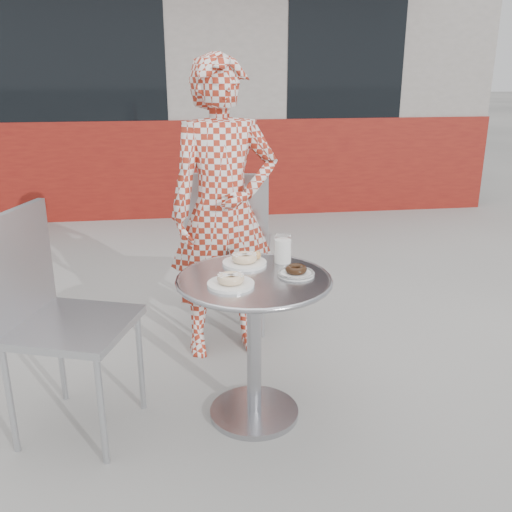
{
  "coord_description": "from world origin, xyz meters",
  "views": [
    {
      "loc": [
        -0.34,
        -2.27,
        1.53
      ],
      "look_at": [
        -0.02,
        0.04,
        0.75
      ],
      "focal_mm": 40.0,
      "sensor_mm": 36.0,
      "label": 1
    }
  ],
  "objects": [
    {
      "name": "storefront",
      "position": [
        -0.0,
        5.56,
        1.49
      ],
      "size": [
        6.02,
        4.55,
        3.0
      ],
      "color": "gray",
      "rests_on": "ground"
    },
    {
      "name": "bistro_table",
      "position": [
        -0.04,
        -0.04,
        0.51
      ],
      "size": [
        0.67,
        0.67,
        0.68
      ],
      "rotation": [
        0.0,
        0.0,
        -0.02
      ],
      "color": "#B8B8BC",
      "rests_on": "ground"
    },
    {
      "name": "ground",
      "position": [
        0.0,
        0.0,
        0.0
      ],
      "size": [
        60.0,
        60.0,
        0.0
      ],
      "primitive_type": "plane",
      "color": "#9F9C97",
      "rests_on": "ground"
    },
    {
      "name": "plate_checker",
      "position": [
        0.14,
        -0.03,
        0.69
      ],
      "size": [
        0.16,
        0.16,
        0.04
      ],
      "rotation": [
        0.0,
        0.0,
        0.01
      ],
      "color": "white",
      "rests_on": "bistro_table"
    },
    {
      "name": "seated_person",
      "position": [
        -0.11,
        0.64,
        0.8
      ],
      "size": [
        0.62,
        0.45,
        1.59
      ],
      "primitive_type": "imported",
      "rotation": [
        0.0,
        0.0,
        0.12
      ],
      "color": "#9D2A18",
      "rests_on": "ground"
    },
    {
      "name": "chair_far",
      "position": [
        -0.04,
        0.96,
        0.3
      ],
      "size": [
        0.55,
        0.55,
        0.97
      ],
      "rotation": [
        0.0,
        0.0,
        2.94
      ],
      "color": "#B0B3B9",
      "rests_on": "ground"
    },
    {
      "name": "chair_left",
      "position": [
        -0.81,
        -0.03,
        0.3
      ],
      "size": [
        0.6,
        0.59,
        0.98
      ],
      "rotation": [
        0.0,
        0.0,
        1.24
      ],
      "color": "#B0B3B9",
      "rests_on": "ground"
    },
    {
      "name": "plate_far",
      "position": [
        -0.05,
        0.14,
        0.7
      ],
      "size": [
        0.2,
        0.2,
        0.05
      ],
      "rotation": [
        0.0,
        0.0,
        0.05
      ],
      "color": "white",
      "rests_on": "bistro_table"
    },
    {
      "name": "milk_cup",
      "position": [
        0.12,
        0.14,
        0.74
      ],
      "size": [
        0.08,
        0.08,
        0.13
      ],
      "rotation": [
        0.0,
        0.0,
        0.34
      ],
      "color": "white",
      "rests_on": "bistro_table"
    },
    {
      "name": "plate_near",
      "position": [
        -0.14,
        -0.11,
        0.69
      ],
      "size": [
        0.19,
        0.19,
        0.05
      ],
      "rotation": [
        0.0,
        0.0,
        -0.02
      ],
      "color": "white",
      "rests_on": "bistro_table"
    }
  ]
}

